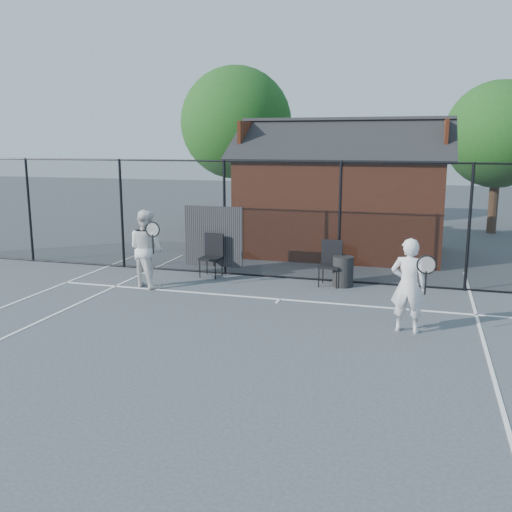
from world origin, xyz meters
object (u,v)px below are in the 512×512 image
(chair_right, at_px, (330,264))
(waste_bin, at_px, (343,271))
(clubhouse, at_px, (342,202))
(chair_left, at_px, (211,256))
(player_front, at_px, (408,285))
(player_back, at_px, (146,248))

(chair_right, bearing_deg, waste_bin, 13.21)
(clubhouse, bearing_deg, chair_right, -85.39)
(chair_left, relative_size, chair_right, 1.01)
(player_front, height_order, waste_bin, player_front)
(clubhouse, distance_m, player_front, 7.83)
(player_front, bearing_deg, clubhouse, 107.01)
(waste_bin, bearing_deg, chair_right, -170.01)
(clubhouse, xyz_separation_m, chair_left, (-2.74, -4.40, -1.06))
(chair_right, xyz_separation_m, waste_bin, (0.32, 0.06, -0.17))
(player_front, relative_size, chair_right, 1.63)
(chair_right, bearing_deg, chair_left, -177.81)
(player_front, distance_m, player_back, 6.38)
(clubhouse, distance_m, chair_left, 5.29)
(player_back, bearing_deg, chair_left, 50.49)
(waste_bin, bearing_deg, chair_left, 180.00)
(player_back, bearing_deg, waste_bin, 16.74)
(chair_left, bearing_deg, waste_bin, 3.77)
(chair_left, relative_size, waste_bin, 1.48)
(clubhouse, bearing_deg, player_front, -72.99)
(chair_right, distance_m, waste_bin, 0.36)
(player_front, xyz_separation_m, chair_right, (-1.92, 3.00, -0.34))
(clubhouse, relative_size, chair_right, 6.03)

